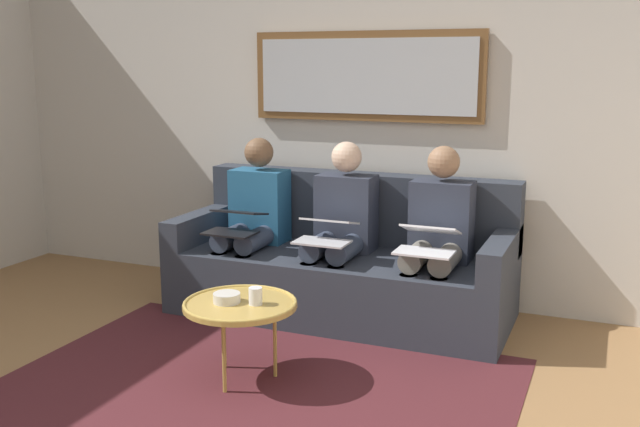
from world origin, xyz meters
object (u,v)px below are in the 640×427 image
(coffee_table, at_px, (240,305))
(person_middle, at_px, (341,225))
(person_right, at_px, (253,217))
(framed_mirror, at_px, (366,76))
(cup, at_px, (256,296))
(laptop_silver, at_px, (326,230))
(laptop_black, at_px, (235,221))
(person_left, at_px, (438,233))
(bowl, at_px, (227,298))
(laptop_white, at_px, (428,239))
(couch, at_px, (344,266))

(coffee_table, height_order, person_middle, person_middle)
(person_middle, relative_size, person_right, 1.00)
(framed_mirror, height_order, cup, framed_mirror)
(person_middle, relative_size, laptop_silver, 3.45)
(laptop_silver, distance_m, laptop_black, 0.64)
(person_left, bearing_deg, coffee_table, 56.69)
(cup, xyz_separation_m, bowl, (0.15, 0.03, -0.02))
(cup, distance_m, laptop_white, 1.13)
(framed_mirror, distance_m, laptop_black, 1.33)
(laptop_white, relative_size, person_right, 0.31)
(bowl, xyz_separation_m, laptop_silver, (-0.18, -0.92, 0.18))
(bowl, distance_m, person_right, 1.27)
(couch, xyz_separation_m, coffee_table, (0.11, 1.22, 0.10))
(cup, distance_m, person_middle, 1.15)
(person_right, bearing_deg, framed_mirror, -144.47)
(framed_mirror, distance_m, cup, 1.93)
(coffee_table, relative_size, person_right, 0.52)
(framed_mirror, bearing_deg, coffee_table, 85.91)
(laptop_silver, bearing_deg, framed_mirror, -90.00)
(laptop_black, bearing_deg, bowl, 116.47)
(person_left, relative_size, laptop_silver, 3.45)
(person_right, bearing_deg, couch, -173.87)
(laptop_silver, bearing_deg, coffee_table, 82.72)
(laptop_white, xyz_separation_m, person_right, (1.28, -0.24, -0.02))
(person_right, bearing_deg, cup, 118.19)
(bowl, bearing_deg, person_middle, -98.79)
(couch, bearing_deg, laptop_black, 26.35)
(framed_mirror, relative_size, person_right, 1.43)
(cup, relative_size, person_middle, 0.08)
(cup, height_order, person_right, person_right)
(bowl, xyz_separation_m, person_middle, (-0.18, -1.17, 0.16))
(framed_mirror, bearing_deg, person_left, 144.47)
(laptop_white, bearing_deg, laptop_silver, 0.74)
(couch, height_order, laptop_black, couch)
(person_right, bearing_deg, laptop_black, 90.00)
(couch, xyz_separation_m, laptop_white, (-0.64, 0.31, 0.31))
(cup, bearing_deg, framed_mirror, -91.02)
(couch, height_order, cup, couch)
(couch, height_order, framed_mirror, framed_mirror)
(laptop_silver, height_order, person_right, person_right)
(person_middle, bearing_deg, person_right, 0.00)
(couch, bearing_deg, person_left, 173.87)
(couch, xyz_separation_m, laptop_black, (0.64, 0.32, 0.32))
(person_middle, xyz_separation_m, laptop_black, (0.64, 0.25, 0.02))
(laptop_black, bearing_deg, person_left, -169.02)
(person_left, xyz_separation_m, laptop_black, (1.28, 0.25, 0.02))
(bowl, relative_size, person_left, 0.12)
(framed_mirror, height_order, bowl, framed_mirror)
(laptop_white, bearing_deg, bowl, 48.55)
(laptop_silver, relative_size, laptop_black, 0.97)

